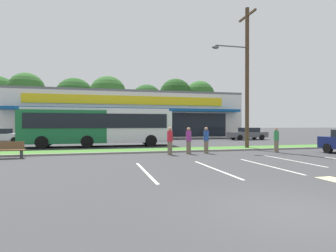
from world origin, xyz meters
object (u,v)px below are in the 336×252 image
at_px(car_1, 248,134).
at_px(utility_pole, 245,74).
at_px(pedestrian_by_pole, 170,141).
at_px(car_0, 1,136).
at_px(pedestrian_far, 276,140).
at_px(city_bus, 99,126).
at_px(pedestrian_near_bench, 189,141).
at_px(bus_stop_bench, 9,149).
at_px(pedestrian_mid, 206,140).

bearing_deg(car_1, utility_pole, 58.61).
bearing_deg(pedestrian_by_pole, car_0, 139.09).
distance_m(car_1, pedestrian_far, 15.29).
bearing_deg(city_bus, pedestrian_by_pole, -60.91).
bearing_deg(pedestrian_near_bench, pedestrian_far, -174.96).
relative_size(bus_stop_bench, pedestrian_mid, 0.93).
xyz_separation_m(car_0, pedestrian_near_bench, (15.14, -14.04, 0.10)).
height_order(utility_pole, pedestrian_far, utility_pole).
height_order(utility_pole, pedestrian_mid, utility_pole).
bearing_deg(pedestrian_by_pole, pedestrian_near_bench, 11.93).
bearing_deg(city_bus, car_0, 145.49).
bearing_deg(pedestrian_by_pole, utility_pole, 23.91).
distance_m(pedestrian_near_bench, pedestrian_far, 6.05).
relative_size(bus_stop_bench, pedestrian_near_bench, 0.94).
xyz_separation_m(utility_pole, car_0, (-20.43, 11.93, -5.00)).
relative_size(city_bus, bus_stop_bench, 7.74).
distance_m(city_bus, pedestrian_far, 14.16).
bearing_deg(pedestrian_near_bench, pedestrian_mid, -165.16).
relative_size(pedestrian_by_pole, pedestrian_mid, 1.00).
bearing_deg(pedestrian_near_bench, pedestrian_by_pole, 17.90).
xyz_separation_m(pedestrian_by_pole, pedestrian_mid, (2.53, 0.25, -0.00)).
distance_m(car_0, pedestrian_mid, 21.52).
height_order(utility_pole, city_bus, utility_pole).
xyz_separation_m(utility_pole, pedestrian_far, (0.74, -2.72, -4.91)).
bearing_deg(utility_pole, car_1, 58.61).
bearing_deg(bus_stop_bench, city_bus, -124.39).
xyz_separation_m(car_0, pedestrian_by_pole, (13.86, -14.20, 0.11)).
distance_m(bus_stop_bench, pedestrian_by_pole, 9.19).
relative_size(bus_stop_bench, pedestrian_by_pole, 0.93).
relative_size(city_bus, pedestrian_far, 7.41).
bearing_deg(car_1, pedestrian_by_pole, 45.23).
bearing_deg(pedestrian_far, pedestrian_by_pole, -24.66).
distance_m(city_bus, bus_stop_bench, 8.74).
distance_m(car_1, pedestrian_near_bench, 18.10).
relative_size(bus_stop_bench, car_0, 0.34).
bearing_deg(utility_pole, pedestrian_by_pole, -160.88).
bearing_deg(car_0, bus_stop_bench, -71.08).
xyz_separation_m(car_1, pedestrian_mid, (-10.93, -13.31, 0.10)).
height_order(pedestrian_near_bench, pedestrian_by_pole, pedestrian_by_pole).
xyz_separation_m(car_0, car_1, (27.31, -0.65, 0.00)).
height_order(car_1, pedestrian_mid, pedestrian_mid).
relative_size(car_0, pedestrian_far, 2.80).
bearing_deg(car_1, city_bus, 18.43).
height_order(pedestrian_by_pole, pedestrian_mid, pedestrian_by_pole).
relative_size(car_1, pedestrian_near_bench, 2.78).
bearing_deg(car_0, pedestrian_far, -34.68).
xyz_separation_m(utility_pole, city_bus, (-10.85, 5.37, -3.99)).
distance_m(bus_stop_bench, pedestrian_mid, 11.70).
distance_m(city_bus, pedestrian_by_pole, 8.81).
distance_m(bus_stop_bench, pedestrian_near_bench, 10.46).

